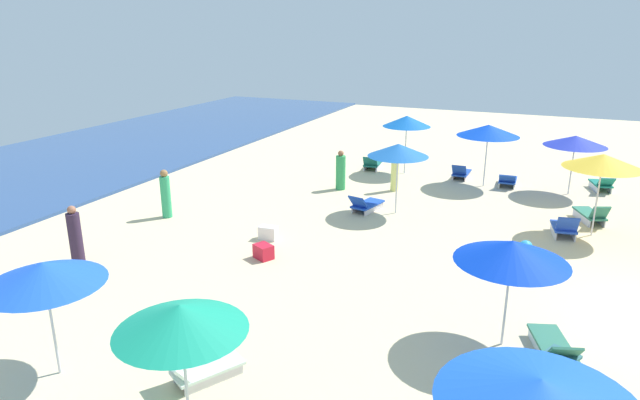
# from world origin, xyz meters

# --- Properties ---
(umbrella_0) EXTENTS (2.14, 2.14, 2.27)m
(umbrella_0) POSITION_xyz_m (-6.56, 11.14, 2.06)
(umbrella_0) COLOR silver
(umbrella_0) RESTS_ON ground_plane
(umbrella_1) EXTENTS (2.23, 2.23, 2.29)m
(umbrella_1) POSITION_xyz_m (-2.21, 3.60, 2.06)
(umbrella_1) COLOR silver
(umbrella_1) RESTS_ON ground_plane
(lounge_chair_1_0) EXTENTS (1.61, 1.05, 0.62)m
(lounge_chair_1_0) POSITION_xyz_m (-2.25, 2.62, 0.23)
(lounge_chair_1_0) COLOR silver
(lounge_chair_1_0) RESTS_ON ground_plane
(lounge_chair_1_1) EXTENTS (1.35, 1.02, 0.67)m
(lounge_chair_1_1) POSITION_xyz_m (-2.99, 2.64, 0.27)
(lounge_chair_1_1) COLOR silver
(lounge_chair_1_1) RESTS_ON ground_plane
(umbrella_2) EXTENTS (2.50, 2.50, 2.30)m
(umbrella_2) POSITION_xyz_m (-6.67, 2.88, 2.12)
(umbrella_2) COLOR silver
(umbrella_2) RESTS_ON ground_plane
(umbrella_3) EXTENTS (2.06, 2.06, 2.46)m
(umbrella_3) POSITION_xyz_m (4.93, 7.91, 2.24)
(umbrella_3) COLOR silver
(umbrella_3) RESTS_ON ground_plane
(lounge_chair_3_0) EXTENTS (1.61, 0.93, 0.70)m
(lounge_chair_3_0) POSITION_xyz_m (4.69, 8.93, 0.25)
(lounge_chair_3_0) COLOR silver
(lounge_chair_3_0) RESTS_ON ground_plane
(umbrella_4) EXTENTS (2.27, 2.27, 2.59)m
(umbrella_4) POSITION_xyz_m (5.32, 1.71, 2.37)
(umbrella_4) COLOR silver
(umbrella_4) RESTS_ON ground_plane
(lounge_chair_4_0) EXTENTS (1.33, 0.83, 0.80)m
(lounge_chair_4_0) POSITION_xyz_m (4.84, 2.52, 0.30)
(lounge_chair_4_0) COLOR silver
(lounge_chair_4_0) RESTS_ON ground_plane
(lounge_chair_4_1) EXTENTS (1.59, 1.10, 0.77)m
(lounge_chair_4_1) POSITION_xyz_m (6.58, 1.72, 0.28)
(lounge_chair_4_1) COLOR silver
(lounge_chair_4_1) RESTS_ON ground_plane
(umbrella_5) EXTENTS (2.07, 2.07, 2.24)m
(umbrella_5) POSITION_xyz_m (-6.82, 7.98, 2.02)
(umbrella_5) COLOR silver
(umbrella_5) RESTS_ON ground_plane
(lounge_chair_5_0) EXTENTS (1.50, 1.19, 0.60)m
(lounge_chair_5_0) POSITION_xyz_m (-5.65, 8.53, 0.22)
(lounge_chair_5_0) COLOR silver
(lounge_chair_5_0) RESTS_ON ground_plane
(umbrella_6) EXTENTS (2.07, 2.07, 2.55)m
(umbrella_6) POSITION_xyz_m (10.33, 9.07, 2.31)
(umbrella_6) COLOR silver
(umbrella_6) RESTS_ON ground_plane
(lounge_chair_6_0) EXTENTS (1.56, 0.78, 0.69)m
(lounge_chair_6_0) POSITION_xyz_m (10.47, 10.59, 0.25)
(lounge_chair_6_0) COLOR silver
(lounge_chair_6_0) RESTS_ON ground_plane
(umbrella_7) EXTENTS (2.45, 2.45, 2.51)m
(umbrella_7) POSITION_xyz_m (9.66, 5.58, 2.28)
(umbrella_7) COLOR silver
(umbrella_7) RESTS_ON ground_plane
(lounge_chair_7_0) EXTENTS (1.38, 0.70, 0.61)m
(lounge_chair_7_0) POSITION_xyz_m (10.01, 4.69, 0.24)
(lounge_chair_7_0) COLOR silver
(lounge_chair_7_0) RESTS_ON ground_plane
(lounge_chair_7_1) EXTENTS (1.45, 0.64, 0.72)m
(lounge_chair_7_1) POSITION_xyz_m (10.41, 6.62, 0.25)
(lounge_chair_7_1) COLOR silver
(lounge_chair_7_1) RESTS_ON ground_plane
(umbrella_8) EXTENTS (2.29, 2.29, 2.30)m
(umbrella_8) POSITION_xyz_m (9.79, 2.41, 2.09)
(umbrella_8) COLOR silver
(umbrella_8) RESTS_ON ground_plane
(lounge_chair_8_0) EXTENTS (1.40, 0.91, 0.68)m
(lounge_chair_8_0) POSITION_xyz_m (10.78, 1.23, 0.27)
(lounge_chair_8_0) COLOR silver
(lounge_chair_8_0) RESTS_ON ground_plane
(beachgoer_1) EXTENTS (0.43, 0.43, 1.67)m
(beachgoer_1) POSITION_xyz_m (1.42, 14.94, 0.79)
(beachgoer_1) COLOR #33A86B
(beachgoer_1) RESTS_ON ground_plane
(beachgoer_2) EXTENTS (0.31, 0.31, 1.67)m
(beachgoer_2) POSITION_xyz_m (7.53, 8.72, 0.81)
(beachgoer_2) COLOR #EBE87A
(beachgoer_2) RESTS_ON ground_plane
(beachgoer_3) EXTENTS (0.48, 0.48, 1.58)m
(beachgoer_3) POSITION_xyz_m (6.88, 10.75, 0.72)
(beachgoer_3) COLOR #329D55
(beachgoer_3) RESTS_ON ground_plane
(beachgoer_4) EXTENTS (0.36, 0.36, 1.67)m
(beachgoer_4) POSITION_xyz_m (-2.67, 14.71, 0.78)
(beachgoer_4) COLOR #302138
(beachgoer_4) RESTS_ON ground_plane
(cooler_box_0) EXTENTS (0.38, 0.57, 0.42)m
(cooler_box_0) POSITION_xyz_m (0.99, 10.79, 0.21)
(cooler_box_0) COLOR white
(cooler_box_0) RESTS_ON ground_plane
(beach_ball_1) EXTENTS (0.39, 0.39, 0.39)m
(beach_ball_1) POSITION_xyz_m (2.98, 3.51, 0.19)
(beach_ball_1) COLOR #2A9AD1
(beach_ball_1) RESTS_ON ground_plane
(cooler_box_2) EXTENTS (0.59, 0.64, 0.41)m
(cooler_box_2) POSITION_xyz_m (-0.33, 10.22, 0.20)
(cooler_box_2) COLOR red
(cooler_box_2) RESTS_ON ground_plane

